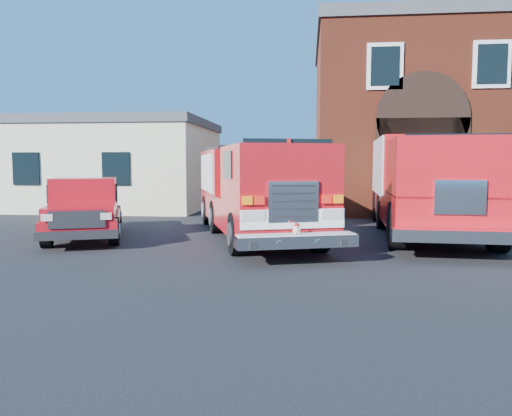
# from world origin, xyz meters

# --- Properties ---
(ground) EXTENTS (100.00, 100.00, 0.00)m
(ground) POSITION_xyz_m (0.00, 0.00, 0.00)
(ground) COLOR black
(ground) RESTS_ON ground
(parking_stripe_mid) EXTENTS (0.12, 3.00, 0.01)m
(parking_stripe_mid) POSITION_xyz_m (6.50, 4.00, 0.00)
(parking_stripe_mid) COLOR yellow
(parking_stripe_mid) RESTS_ON ground
(parking_stripe_far) EXTENTS (0.12, 3.00, 0.01)m
(parking_stripe_far) POSITION_xyz_m (6.50, 7.00, 0.00)
(parking_stripe_far) COLOR yellow
(parking_stripe_far) RESTS_ON ground
(fire_station) EXTENTS (15.20, 10.20, 8.45)m
(fire_station) POSITION_xyz_m (8.99, 13.98, 4.25)
(fire_station) COLOR maroon
(fire_station) RESTS_ON ground
(side_building) EXTENTS (10.20, 8.20, 4.35)m
(side_building) POSITION_xyz_m (-9.00, 13.00, 2.20)
(side_building) COLOR beige
(side_building) RESTS_ON ground
(fire_engine) EXTENTS (5.17, 9.41, 2.80)m
(fire_engine) POSITION_xyz_m (-0.57, 3.66, 1.45)
(fire_engine) COLOR black
(fire_engine) RESTS_ON ground
(pickup_truck) EXTENTS (3.74, 5.80, 1.79)m
(pickup_truck) POSITION_xyz_m (-5.58, 2.94, 0.85)
(pickup_truck) COLOR black
(pickup_truck) RESTS_ON ground
(secondary_truck) EXTENTS (3.53, 9.64, 3.07)m
(secondary_truck) POSITION_xyz_m (4.77, 4.84, 1.67)
(secondary_truck) COLOR black
(secondary_truck) RESTS_ON ground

